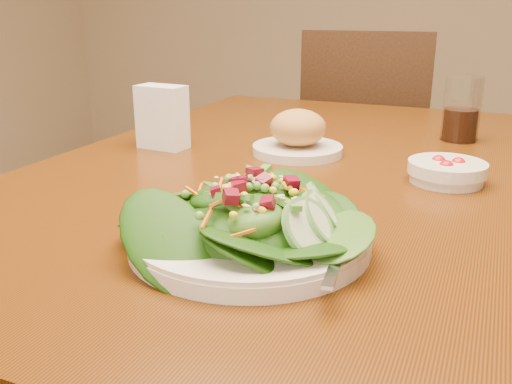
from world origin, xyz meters
TOP-DOWN VIEW (x-y plane):
  - dining_table at (0.00, 0.00)m, footprint 0.90×1.40m
  - chair_far at (-0.07, 1.00)m, footprint 0.47×0.48m
  - salad_plate at (0.09, -0.38)m, footprint 0.30×0.30m
  - bread_plate at (-0.02, 0.07)m, footprint 0.18×0.18m
  - tomato_bowl at (0.27, -0.01)m, footprint 0.13×0.13m
  - drinking_glass at (0.27, 0.32)m, footprint 0.08×0.08m
  - napkin_holder at (-0.29, 0.01)m, footprint 0.10×0.06m

SIDE VIEW (x-z plane):
  - chair_far at x=-0.07m, z-range 0.03..0.98m
  - dining_table at x=0.00m, z-range 0.27..1.02m
  - tomato_bowl at x=0.27m, z-range 0.75..0.79m
  - salad_plate at x=0.09m, z-range 0.74..0.83m
  - bread_plate at x=-0.02m, z-range 0.74..0.83m
  - drinking_glass at x=0.27m, z-range 0.74..0.88m
  - napkin_holder at x=-0.29m, z-range 0.75..0.88m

